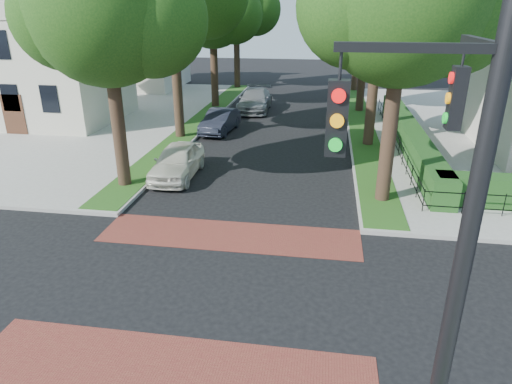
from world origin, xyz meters
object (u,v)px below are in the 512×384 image
Objects in this scene: parked_car_middle at (220,121)px; parked_car_rear at (255,100)px; traffic_signal at (452,214)px; parked_car_front at (177,161)px.

parked_car_rear is (1.17, 6.62, 0.09)m from parked_car_middle.
traffic_signal is 29.08m from parked_car_rear.
parked_car_middle is at bearing -101.75° from parked_car_rear.
traffic_signal is 23.21m from parked_car_middle.
parked_car_rear is (-7.19, 27.90, -3.91)m from traffic_signal.
parked_car_middle is (0.13, 8.24, -0.06)m from parked_car_front.
traffic_signal reaches higher than parked_car_front.
parked_car_rear reaches higher than parked_car_front.
traffic_signal is 16.05m from parked_car_front.
parked_car_front reaches higher than parked_car_middle.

